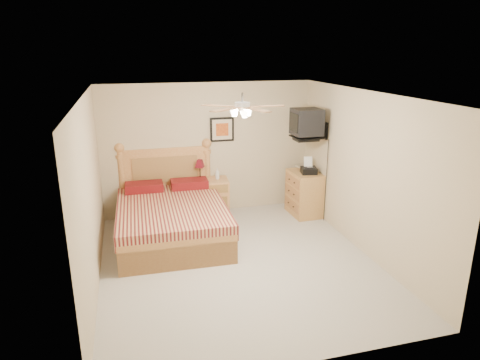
# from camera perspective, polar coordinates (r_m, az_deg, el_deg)

# --- Properties ---
(floor) EXTENTS (4.50, 4.50, 0.00)m
(floor) POSITION_cam_1_polar(r_m,az_deg,el_deg) (6.55, -0.20, -10.98)
(floor) COLOR #A9A499
(floor) RESTS_ON ground
(ceiling) EXTENTS (4.00, 4.50, 0.04)m
(ceiling) POSITION_cam_1_polar(r_m,az_deg,el_deg) (5.80, -0.23, 11.34)
(ceiling) COLOR white
(ceiling) RESTS_ON ground
(wall_back) EXTENTS (4.00, 0.04, 2.50)m
(wall_back) POSITION_cam_1_polar(r_m,az_deg,el_deg) (8.18, -4.26, 4.12)
(wall_back) COLOR #BEAE8C
(wall_back) RESTS_ON ground
(wall_front) EXTENTS (4.00, 0.04, 2.50)m
(wall_front) POSITION_cam_1_polar(r_m,az_deg,el_deg) (4.08, 8.02, -9.80)
(wall_front) COLOR #BEAE8C
(wall_front) RESTS_ON ground
(wall_left) EXTENTS (0.04, 4.50, 2.50)m
(wall_left) POSITION_cam_1_polar(r_m,az_deg,el_deg) (5.90, -19.35, -2.01)
(wall_left) COLOR #BEAE8C
(wall_left) RESTS_ON ground
(wall_right) EXTENTS (0.04, 4.50, 2.50)m
(wall_right) POSITION_cam_1_polar(r_m,az_deg,el_deg) (6.83, 16.23, 0.84)
(wall_right) COLOR #BEAE8C
(wall_right) RESTS_ON ground
(bed) EXTENTS (1.78, 2.30, 1.47)m
(bed) POSITION_cam_1_polar(r_m,az_deg,el_deg) (7.13, -9.20, -2.36)
(bed) COLOR #B66F39
(bed) RESTS_ON ground
(nightstand) EXTENTS (0.70, 0.55, 0.72)m
(nightstand) POSITION_cam_1_polar(r_m,az_deg,el_deg) (8.19, -3.93, -2.34)
(nightstand) COLOR #A86E3C
(nightstand) RESTS_ON ground
(table_lamp) EXTENTS (0.26, 0.26, 0.38)m
(table_lamp) POSITION_cam_1_polar(r_m,az_deg,el_deg) (8.05, -5.36, 1.39)
(table_lamp) COLOR #5A0B16
(table_lamp) RESTS_ON nightstand
(lotion_bottle) EXTENTS (0.09, 0.09, 0.21)m
(lotion_bottle) POSITION_cam_1_polar(r_m,az_deg,el_deg) (8.07, -3.05, 0.85)
(lotion_bottle) COLOR silver
(lotion_bottle) RESTS_ON nightstand
(framed_picture) EXTENTS (0.46, 0.04, 0.46)m
(framed_picture) POSITION_cam_1_polar(r_m,az_deg,el_deg) (8.14, -2.42, 6.75)
(framed_picture) COLOR black
(framed_picture) RESTS_ON wall_back
(dresser) EXTENTS (0.52, 0.73, 0.85)m
(dresser) POSITION_cam_1_polar(r_m,az_deg,el_deg) (8.30, 8.55, -1.77)
(dresser) COLOR #9D602E
(dresser) RESTS_ON ground
(fax_machine) EXTENTS (0.33, 0.35, 0.30)m
(fax_machine) POSITION_cam_1_polar(r_m,az_deg,el_deg) (8.07, 9.18, 1.90)
(fax_machine) COLOR black
(fax_machine) RESTS_ON dresser
(magazine_lower) EXTENTS (0.25, 0.30, 0.03)m
(magazine_lower) POSITION_cam_1_polar(r_m,az_deg,el_deg) (8.42, 7.81, 1.63)
(magazine_lower) COLOR #BCB29B
(magazine_lower) RESTS_ON dresser
(magazine_upper) EXTENTS (0.23, 0.31, 0.02)m
(magazine_upper) POSITION_cam_1_polar(r_m,az_deg,el_deg) (8.42, 7.72, 1.81)
(magazine_upper) COLOR gray
(magazine_upper) RESTS_ON magazine_lower
(wall_tv) EXTENTS (0.56, 0.46, 0.58)m
(wall_tv) POSITION_cam_1_polar(r_m,az_deg,el_deg) (7.74, 9.89, 7.40)
(wall_tv) COLOR black
(wall_tv) RESTS_ON wall_right
(ceiling_fan) EXTENTS (1.14, 1.14, 0.28)m
(ceiling_fan) POSITION_cam_1_polar(r_m,az_deg,el_deg) (5.63, 0.30, 9.72)
(ceiling_fan) COLOR white
(ceiling_fan) RESTS_ON ceiling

